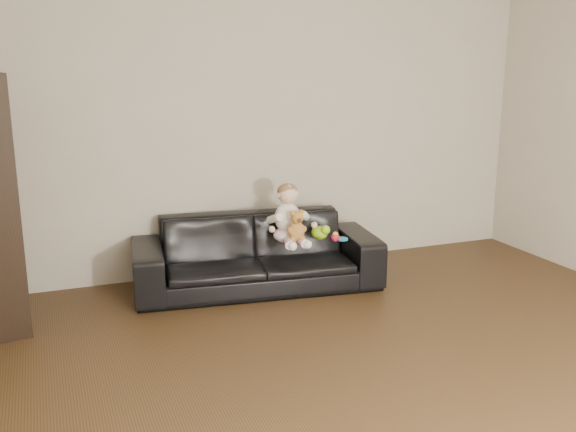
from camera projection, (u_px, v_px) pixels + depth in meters
name	position (u px, v px, depth m)	size (l,w,h in m)	color
floor	(442.00, 417.00, 3.36)	(5.50, 5.50, 0.00)	#402B16
wall_back	(266.00, 122.00, 5.54)	(5.00, 5.00, 0.00)	#B4AB97
sofa	(256.00, 253.00, 5.23)	(1.98, 0.77, 0.58)	black
baby	(289.00, 217.00, 5.15)	(0.35, 0.42, 0.48)	#FAD3DE
teddy_bear	(297.00, 226.00, 5.03)	(0.15, 0.15, 0.25)	#B07432
toy_green	(320.00, 233.00, 5.28)	(0.14, 0.16, 0.11)	#92D418
toy_rattle	(335.00, 237.00, 5.22)	(0.07, 0.07, 0.07)	red
toy_blue_disc	(342.00, 239.00, 5.28)	(0.10, 0.10, 0.01)	#1890C4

